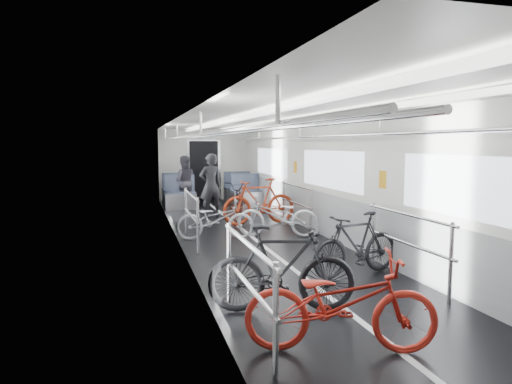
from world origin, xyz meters
TOP-DOWN VIEW (x-y plane):
  - car_shell at (0.00, 1.78)m, footprint 3.02×14.01m
  - bike_left_near at (-0.53, -4.70)m, footprint 1.87×1.12m
  - bike_left_mid at (-0.73, -3.60)m, footprint 1.75×0.86m
  - bike_left_far at (-0.76, 0.52)m, footprint 1.60×0.73m
  - bike_right_near at (0.77, -2.50)m, footprint 1.60×0.77m
  - bike_right_mid at (0.52, 0.44)m, footprint 1.76×1.09m
  - bike_right_far at (0.54, 1.92)m, footprint 1.88×0.74m
  - bike_aisle at (0.35, 3.18)m, footprint 1.18×1.92m
  - person_standing at (-0.39, 3.28)m, footprint 0.68×0.52m
  - person_seated at (-0.86, 5.32)m, footprint 0.80×0.64m

SIDE VIEW (x-z plane):
  - bike_left_far at x=-0.76m, z-range 0.00..0.81m
  - bike_right_mid at x=0.52m, z-range 0.00..0.88m
  - bike_right_near at x=0.77m, z-range 0.00..0.92m
  - bike_left_near at x=-0.53m, z-range 0.00..0.93m
  - bike_aisle at x=0.35m, z-range 0.00..0.95m
  - bike_left_mid at x=-0.73m, z-range 0.00..1.01m
  - bike_right_far at x=0.54m, z-range 0.00..1.10m
  - person_seated at x=-0.86m, z-range 0.00..1.56m
  - person_standing at x=-0.39m, z-range 0.00..1.66m
  - car_shell at x=0.00m, z-range -0.08..2.33m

